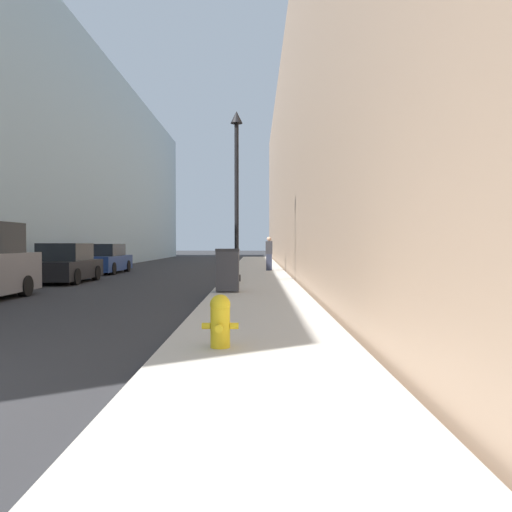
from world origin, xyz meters
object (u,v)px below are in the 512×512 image
fire_hydrant (219,320)px  trash_bin (226,270)px  parked_sedan_far (103,260)px  parked_sedan_near (64,265)px  lamppost (235,179)px  pedestrian_on_sidewalk (268,254)px

fire_hydrant → trash_bin: trash_bin is taller
parked_sedan_far → fire_hydrant: bearing=-68.9°
parked_sedan_far → trash_bin: bearing=-58.2°
parked_sedan_near → fire_hydrant: bearing=-61.5°
fire_hydrant → lamppost: bearing=91.1°
pedestrian_on_sidewalk → parked_sedan_far: bearing=179.1°
trash_bin → parked_sedan_far: 13.74m
fire_hydrant → parked_sedan_far: (-7.58, 19.67, 0.17)m
fire_hydrant → parked_sedan_near: parked_sedan_near is taller
lamppost → parked_sedan_far: (-7.35, 7.64, -3.32)m
fire_hydrant → pedestrian_on_sidewalk: 19.58m
lamppost → parked_sedan_near: size_ratio=1.57×
parked_sedan_far → pedestrian_on_sidewalk: bearing=-0.9°
trash_bin → parked_sedan_near: 8.85m
trash_bin → pedestrian_on_sidewalk: size_ratio=0.72×
parked_sedan_near → pedestrian_on_sidewalk: bearing=35.6°
trash_bin → parked_sedan_far: bearing=121.8°
parked_sedan_near → pedestrian_on_sidewalk: pedestrian_on_sidewalk is taller
trash_bin → pedestrian_on_sidewalk: pedestrian_on_sidewalk is taller
lamppost → parked_sedan_near: (-7.07, 1.43, -3.32)m
fire_hydrant → pedestrian_on_sidewalk: pedestrian_on_sidewalk is taller
trash_bin → pedestrian_on_sidewalk: 11.65m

